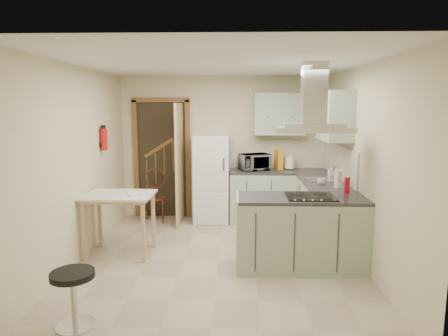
{
  "coord_description": "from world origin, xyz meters",
  "views": [
    {
      "loc": [
        0.22,
        -4.94,
        2.01
      ],
      "look_at": [
        0.06,
        0.45,
        1.15
      ],
      "focal_mm": 32.0,
      "sensor_mm": 36.0,
      "label": 1
    }
  ],
  "objects_px": {
    "extractor_hood": "(313,129)",
    "bentwood_chair": "(154,198)",
    "stool": "(74,299)",
    "microwave": "(255,162)",
    "peninsula": "(301,232)",
    "fridge": "(212,179)",
    "drop_leaf_table": "(120,224)"
  },
  "relations": [
    {
      "from": "bentwood_chair",
      "to": "fridge",
      "type": "bearing_deg",
      "value": -4.26
    },
    {
      "from": "extractor_hood",
      "to": "stool",
      "type": "bearing_deg",
      "value": -149.2
    },
    {
      "from": "fridge",
      "to": "stool",
      "type": "height_order",
      "value": "fridge"
    },
    {
      "from": "stool",
      "to": "microwave",
      "type": "height_order",
      "value": "microwave"
    },
    {
      "from": "fridge",
      "to": "bentwood_chair",
      "type": "height_order",
      "value": "fridge"
    },
    {
      "from": "fridge",
      "to": "drop_leaf_table",
      "type": "height_order",
      "value": "fridge"
    },
    {
      "from": "fridge",
      "to": "bentwood_chair",
      "type": "relative_size",
      "value": 1.82
    },
    {
      "from": "bentwood_chair",
      "to": "stool",
      "type": "height_order",
      "value": "bentwood_chair"
    },
    {
      "from": "extractor_hood",
      "to": "bentwood_chair",
      "type": "distance_m",
      "value": 3.27
    },
    {
      "from": "microwave",
      "to": "stool",
      "type": "bearing_deg",
      "value": -140.23
    },
    {
      "from": "peninsula",
      "to": "microwave",
      "type": "bearing_deg",
      "value": 103.66
    },
    {
      "from": "bentwood_chair",
      "to": "microwave",
      "type": "xyz_separation_m",
      "value": [
        1.73,
        0.09,
        0.62
      ]
    },
    {
      "from": "extractor_hood",
      "to": "microwave",
      "type": "relative_size",
      "value": 1.81
    },
    {
      "from": "fridge",
      "to": "microwave",
      "type": "bearing_deg",
      "value": 1.96
    },
    {
      "from": "peninsula",
      "to": "microwave",
      "type": "xyz_separation_m",
      "value": [
        -0.49,
        2.01,
        0.59
      ]
    },
    {
      "from": "peninsula",
      "to": "stool",
      "type": "relative_size",
      "value": 2.93
    },
    {
      "from": "peninsula",
      "to": "drop_leaf_table",
      "type": "relative_size",
      "value": 1.74
    },
    {
      "from": "microwave",
      "to": "bentwood_chair",
      "type": "bearing_deg",
      "value": 160.43
    },
    {
      "from": "fridge",
      "to": "microwave",
      "type": "distance_m",
      "value": 0.79
    },
    {
      "from": "extractor_hood",
      "to": "drop_leaf_table",
      "type": "distance_m",
      "value": 2.81
    },
    {
      "from": "fridge",
      "to": "bentwood_chair",
      "type": "distance_m",
      "value": 1.05
    },
    {
      "from": "extractor_hood",
      "to": "drop_leaf_table",
      "type": "bearing_deg",
      "value": 171.41
    },
    {
      "from": "peninsula",
      "to": "stool",
      "type": "xyz_separation_m",
      "value": [
        -2.27,
        -1.42,
        -0.19
      ]
    },
    {
      "from": "peninsula",
      "to": "fridge",
      "type": "bearing_deg",
      "value": 121.74
    },
    {
      "from": "bentwood_chair",
      "to": "microwave",
      "type": "bearing_deg",
      "value": -5.1
    },
    {
      "from": "bentwood_chair",
      "to": "stool",
      "type": "distance_m",
      "value": 3.33
    },
    {
      "from": "peninsula",
      "to": "microwave",
      "type": "distance_m",
      "value": 2.15
    },
    {
      "from": "fridge",
      "to": "microwave",
      "type": "height_order",
      "value": "fridge"
    },
    {
      "from": "extractor_hood",
      "to": "bentwood_chair",
      "type": "height_order",
      "value": "extractor_hood"
    },
    {
      "from": "peninsula",
      "to": "drop_leaf_table",
      "type": "bearing_deg",
      "value": 171.05
    },
    {
      "from": "fridge",
      "to": "drop_leaf_table",
      "type": "bearing_deg",
      "value": -125.19
    },
    {
      "from": "bentwood_chair",
      "to": "microwave",
      "type": "relative_size",
      "value": 1.66
    }
  ]
}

